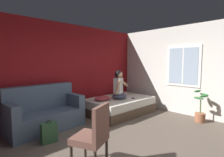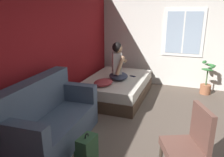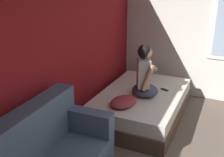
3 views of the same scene
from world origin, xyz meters
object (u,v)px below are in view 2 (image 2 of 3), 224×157
at_px(backpack, 87,150).
at_px(throw_pillow, 103,82).
at_px(side_chair, 189,143).
at_px(person_seated, 118,65).
at_px(potted_plant, 206,82).
at_px(bed, 117,87).
at_px(couch, 49,120).
at_px(cell_phone, 133,76).

distance_m(backpack, throw_pillow, 1.95).
distance_m(side_chair, person_seated, 2.83).
bearing_deg(backpack, side_chair, -84.97).
relative_size(side_chair, potted_plant, 1.15).
bearing_deg(person_seated, potted_plant, -62.87).
bearing_deg(bed, potted_plant, -65.58).
relative_size(couch, side_chair, 1.77).
bearing_deg(backpack, cell_phone, 1.51).
xyz_separation_m(side_chair, potted_plant, (3.31, -0.37, -0.23)).
height_order(couch, backpack, couch).
relative_size(bed, throw_pillow, 4.32).
relative_size(throw_pillow, cell_phone, 3.33).
distance_m(side_chair, throw_pillow, 2.50).
distance_m(person_seated, throw_pillow, 0.63).
height_order(cell_phone, potted_plant, potted_plant).
distance_m(couch, backpack, 0.82).
distance_m(person_seated, backpack, 2.50).
xyz_separation_m(bed, side_chair, (-2.37, -1.71, 0.30)).
height_order(couch, side_chair, couch).
bearing_deg(side_chair, throw_pillow, 46.06).
xyz_separation_m(person_seated, cell_phone, (0.34, -0.27, -0.35)).
distance_m(person_seated, cell_phone, 0.56).
bearing_deg(person_seated, cell_phone, -38.55).
relative_size(bed, cell_phone, 14.41).
bearing_deg(cell_phone, person_seated, -15.82).
relative_size(backpack, throw_pillow, 0.95).
height_order(side_chair, backpack, side_chair).
bearing_deg(potted_plant, person_seated, 117.13).
xyz_separation_m(backpack, throw_pillow, (1.85, 0.49, 0.36)).
relative_size(couch, cell_phone, 12.05).
height_order(couch, person_seated, person_seated).
bearing_deg(bed, side_chair, -144.23).
height_order(backpack, cell_phone, cell_phone).
height_order(backpack, throw_pillow, throw_pillow).
distance_m(bed, cell_phone, 0.49).
bearing_deg(couch, bed, -8.90).
bearing_deg(throw_pillow, potted_plant, -53.88).
height_order(person_seated, potted_plant, person_seated).
height_order(couch, cell_phone, couch).
xyz_separation_m(person_seated, backpack, (-2.39, -0.35, -0.64)).
xyz_separation_m(couch, throw_pillow, (1.61, -0.26, 0.16)).
xyz_separation_m(person_seated, throw_pillow, (-0.55, 0.15, -0.29)).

